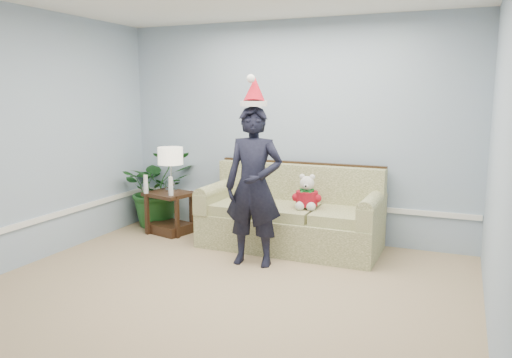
{
  "coord_description": "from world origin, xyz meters",
  "views": [
    {
      "loc": [
        1.99,
        -3.42,
        1.8
      ],
      "look_at": [
        -0.09,
        1.55,
        0.88
      ],
      "focal_mm": 35.0,
      "sensor_mm": 36.0,
      "label": 1
    }
  ],
  "objects": [
    {
      "name": "table_lamp",
      "position": [
        -1.52,
        2.09,
        0.99
      ],
      "size": [
        0.33,
        0.33,
        0.58
      ],
      "color": "silver",
      "rests_on": "side_table"
    },
    {
      "name": "side_table",
      "position": [
        -1.51,
        2.01,
        0.21
      ],
      "size": [
        0.66,
        0.6,
        0.54
      ],
      "rotation": [
        0.0,
        0.0,
        -0.25
      ],
      "color": "#331C12",
      "rests_on": "room_shell"
    },
    {
      "name": "santa_hat",
      "position": [
        -0.02,
        1.33,
        1.82
      ],
      "size": [
        0.35,
        0.37,
        0.33
      ],
      "rotation": [
        0.0,
        0.0,
        0.28
      ],
      "color": "silver",
      "rests_on": "man"
    },
    {
      "name": "candle_pair",
      "position": [
        -1.56,
        1.84,
        0.65
      ],
      "size": [
        0.43,
        0.06,
        0.24
      ],
      "color": "silver",
      "rests_on": "side_table"
    },
    {
      "name": "room_shell",
      "position": [
        0.0,
        0.0,
        1.35
      ],
      "size": [
        4.54,
        5.04,
        2.74
      ],
      "color": "tan",
      "rests_on": "ground"
    },
    {
      "name": "houseplant",
      "position": [
        -1.85,
        2.28,
        0.53
      ],
      "size": [
        1.26,
        1.24,
        1.06
      ],
      "primitive_type": "imported",
      "rotation": [
        0.0,
        0.0,
        0.7
      ],
      "color": "#1C511E",
      "rests_on": "room_shell"
    },
    {
      "name": "wainscot_trim",
      "position": [
        -1.18,
        1.18,
        0.45
      ],
      "size": [
        4.49,
        4.99,
        0.06
      ],
      "color": "white",
      "rests_on": "room_shell"
    },
    {
      "name": "sofa",
      "position": [
        0.15,
        2.06,
        0.35
      ],
      "size": [
        2.1,
        0.93,
        0.98
      ],
      "rotation": [
        0.0,
        0.0,
        -0.01
      ],
      "color": "brown",
      "rests_on": "room_shell"
    },
    {
      "name": "teddy_bear",
      "position": [
        0.39,
        1.91,
        0.66
      ],
      "size": [
        0.28,
        0.3,
        0.4
      ],
      "rotation": [
        0.0,
        0.0,
        0.15
      ],
      "color": "silver",
      "rests_on": "sofa"
    },
    {
      "name": "man",
      "position": [
        -0.02,
        1.32,
        0.84
      ],
      "size": [
        0.65,
        0.47,
        1.69
      ],
      "primitive_type": "imported",
      "rotation": [
        0.0,
        0.0,
        0.1
      ],
      "color": "black",
      "rests_on": "room_shell"
    }
  ]
}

